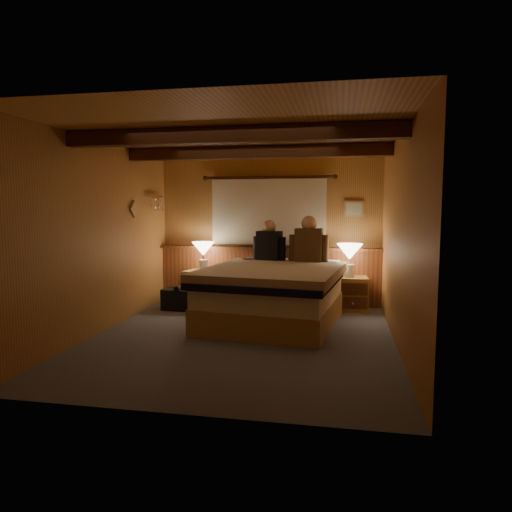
% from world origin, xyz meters
% --- Properties ---
extents(floor, '(4.20, 4.20, 0.00)m').
position_xyz_m(floor, '(0.00, 0.00, 0.00)').
color(floor, '#50555F').
rests_on(floor, ground).
extents(ceiling, '(4.20, 4.20, 0.00)m').
position_xyz_m(ceiling, '(0.00, 0.00, 2.40)').
color(ceiling, tan).
rests_on(ceiling, wall_back).
extents(wall_back, '(3.60, 0.00, 3.60)m').
position_xyz_m(wall_back, '(0.00, 2.10, 1.20)').
color(wall_back, '#B48040').
rests_on(wall_back, floor).
extents(wall_left, '(0.00, 4.20, 4.20)m').
position_xyz_m(wall_left, '(-1.80, 0.00, 1.20)').
color(wall_left, '#B48040').
rests_on(wall_left, floor).
extents(wall_right, '(0.00, 4.20, 4.20)m').
position_xyz_m(wall_right, '(1.80, 0.00, 1.20)').
color(wall_right, '#B48040').
rests_on(wall_right, floor).
extents(wall_front, '(3.60, 0.00, 3.60)m').
position_xyz_m(wall_front, '(0.00, -2.10, 1.20)').
color(wall_front, '#B48040').
rests_on(wall_front, floor).
extents(wainscot, '(3.60, 0.23, 0.94)m').
position_xyz_m(wainscot, '(0.00, 2.04, 0.49)').
color(wainscot, brown).
rests_on(wainscot, wall_back).
extents(curtain_window, '(2.18, 0.09, 1.11)m').
position_xyz_m(curtain_window, '(0.00, 2.03, 1.52)').
color(curtain_window, '#472511').
rests_on(curtain_window, wall_back).
extents(ceiling_beams, '(3.60, 1.65, 0.16)m').
position_xyz_m(ceiling_beams, '(0.00, 0.15, 2.31)').
color(ceiling_beams, '#472511').
rests_on(ceiling_beams, ceiling).
extents(coat_rail, '(0.05, 0.55, 0.24)m').
position_xyz_m(coat_rail, '(-1.72, 1.58, 1.67)').
color(coat_rail, silver).
rests_on(coat_rail, wall_left).
extents(framed_print, '(0.30, 0.04, 0.25)m').
position_xyz_m(framed_print, '(1.35, 2.08, 1.55)').
color(framed_print, '#A98454').
rests_on(framed_print, wall_back).
extents(bed, '(1.98, 2.44, 0.77)m').
position_xyz_m(bed, '(0.28, 0.87, 0.40)').
color(bed, '#A88447').
rests_on(bed, floor).
extents(nightstand_left, '(0.59, 0.55, 0.56)m').
position_xyz_m(nightstand_left, '(-1.03, 1.75, 0.28)').
color(nightstand_left, '#A88447').
rests_on(nightstand_left, floor).
extents(nightstand_right, '(0.50, 0.46, 0.52)m').
position_xyz_m(nightstand_right, '(1.33, 1.76, 0.26)').
color(nightstand_right, '#A88447').
rests_on(nightstand_right, floor).
extents(lamp_left, '(0.36, 0.36, 0.46)m').
position_xyz_m(lamp_left, '(-1.01, 1.73, 0.89)').
color(lamp_left, silver).
rests_on(lamp_left, nightstand_left).
extents(lamp_right, '(0.39, 0.39, 0.51)m').
position_xyz_m(lamp_right, '(1.29, 1.75, 0.88)').
color(lamp_right, silver).
rests_on(lamp_right, nightstand_right).
extents(person_left, '(0.52, 0.29, 0.65)m').
position_xyz_m(person_left, '(0.07, 1.66, 1.02)').
color(person_left, black).
rests_on(person_left, bed).
extents(person_right, '(0.59, 0.26, 0.72)m').
position_xyz_m(person_right, '(0.69, 1.56, 1.05)').
color(person_right, '#4F361F').
rests_on(person_right, bed).
extents(duffel_bag, '(0.55, 0.35, 0.39)m').
position_xyz_m(duffel_bag, '(-1.26, 1.34, 0.17)').
color(duffel_bag, black).
rests_on(duffel_bag, floor).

